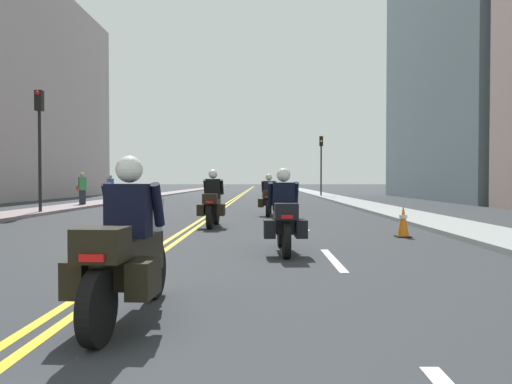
{
  "coord_description": "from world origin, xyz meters",
  "views": [
    {
      "loc": [
        1.99,
        -0.31,
        1.34
      ],
      "look_at": [
        1.84,
        11.33,
        1.07
      ],
      "focal_mm": 34.52,
      "sensor_mm": 36.0,
      "label": 1
    }
  ],
  "objects": [
    {
      "name": "building_right_1",
      "position": [
        17.64,
        35.07,
        10.16
      ],
      "size": [
        8.81,
        19.16,
        20.32
      ],
      "color": "slate",
      "rests_on": "ground"
    },
    {
      "name": "pedestrian_1",
      "position": [
        -7.27,
        24.8,
        0.91
      ],
      "size": [
        0.48,
        0.42,
        1.75
      ],
      "rotation": [
        0.0,
        0.0,
        3.81
      ],
      "color": "#242935",
      "rests_on": "ground"
    },
    {
      "name": "motorcycle_2",
      "position": [
        0.56,
        13.81,
        0.66
      ],
      "size": [
        0.77,
        2.13,
        1.66
      ],
      "rotation": [
        0.0,
        0.0,
        -0.03
      ],
      "color": "black",
      "rests_on": "ground"
    },
    {
      "name": "pedestrian_0",
      "position": [
        -6.98,
        28.57,
        0.87
      ],
      "size": [
        0.32,
        0.41,
        1.69
      ],
      "rotation": [
        0.0,
        0.0,
        4.39
      ],
      "color": "#262E32",
      "rests_on": "ground"
    },
    {
      "name": "motorcycle_0",
      "position": [
        0.7,
        4.3,
        0.65
      ],
      "size": [
        0.78,
        2.27,
        1.58
      ],
      "rotation": [
        0.0,
        0.0,
        -0.06
      ],
      "color": "black",
      "rests_on": "ground"
    },
    {
      "name": "centreline_yellow_inner",
      "position": [
        -0.12,
        48.0,
        0.0
      ],
      "size": [
        0.12,
        132.0,
        0.01
      ],
      "primitive_type": "cube",
      "color": "yellow",
      "rests_on": "ground"
    },
    {
      "name": "traffic_cone_1",
      "position": [
        5.33,
        11.35,
        0.38
      ],
      "size": [
        0.34,
        0.34,
        0.77
      ],
      "color": "black",
      "rests_on": "ground"
    },
    {
      "name": "motorcycle_1",
      "position": [
        2.39,
        8.73,
        0.65
      ],
      "size": [
        0.77,
        2.14,
        1.58
      ],
      "rotation": [
        0.0,
        0.0,
        0.03
      ],
      "color": "black",
      "rests_on": "ground"
    },
    {
      "name": "sidewalk_left",
      "position": [
        -7.38,
        48.0,
        0.06
      ],
      "size": [
        2.01,
        144.0,
        0.12
      ],
      "primitive_type": "cube",
      "color": "gray",
      "rests_on": "ground"
    },
    {
      "name": "traffic_light_near",
      "position": [
        -6.77,
        18.93,
        3.37
      ],
      "size": [
        0.28,
        0.38,
        4.88
      ],
      "color": "black",
      "rests_on": "ground"
    },
    {
      "name": "motorcycle_3",
      "position": [
        2.23,
        18.5,
        0.64
      ],
      "size": [
        0.78,
        2.26,
        1.6
      ],
      "rotation": [
        0.0,
        0.0,
        -0.06
      ],
      "color": "black",
      "rests_on": "ground"
    },
    {
      "name": "lane_dashes_white",
      "position": [
        3.19,
        29.0,
        0.0
      ],
      "size": [
        0.14,
        56.4,
        0.01
      ],
      "color": "silver",
      "rests_on": "ground"
    },
    {
      "name": "building_left_1",
      "position": [
        -16.39,
        37.58,
        7.97
      ],
      "size": [
        6.32,
        21.86,
        15.95
      ],
      "color": "#B0A0A3",
      "rests_on": "ground"
    },
    {
      "name": "centreline_yellow_outer",
      "position": [
        0.12,
        48.0,
        0.0
      ],
      "size": [
        0.12,
        132.0,
        0.01
      ],
      "primitive_type": "cube",
      "color": "yellow",
      "rests_on": "ground"
    },
    {
      "name": "sidewalk_right",
      "position": [
        7.38,
        48.0,
        0.06
      ],
      "size": [
        2.01,
        144.0,
        0.12
      ],
      "primitive_type": "cube",
      "color": "gray",
      "rests_on": "ground"
    },
    {
      "name": "traffic_light_far",
      "position": [
        6.77,
        39.79,
        3.4
      ],
      "size": [
        0.28,
        0.38,
        4.95
      ],
      "color": "black",
      "rests_on": "ground"
    },
    {
      "name": "ground_plane",
      "position": [
        0.0,
        48.0,
        0.0
      ],
      "size": [
        264.0,
        264.0,
        0.0
      ],
      "primitive_type": "plane",
      "color": "#2D3135"
    }
  ]
}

